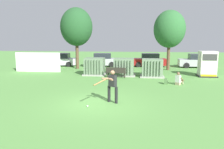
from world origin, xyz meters
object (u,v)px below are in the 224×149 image
at_px(parked_car_left_of_center, 102,60).
at_px(parked_car_rightmost, 197,61).
at_px(seated_spectator, 179,80).
at_px(parked_car_right_of_center, 149,60).
at_px(backpack, 166,81).
at_px(transformer_mid_east, 152,68).
at_px(transformer_west, 95,67).
at_px(transformer_mid_west, 124,67).
at_px(parked_car_leftmost, 60,60).
at_px(batter, 112,85).
at_px(park_bench, 116,72).
at_px(sports_ball, 87,106).
at_px(generator_enclosure, 207,64).

height_order(parked_car_left_of_center, parked_car_rightmost, same).
xyz_separation_m(seated_spectator, parked_car_right_of_center, (-1.69, 10.93, 0.38)).
relative_size(backpack, parked_car_right_of_center, 0.10).
height_order(transformer_mid_east, parked_car_right_of_center, same).
relative_size(transformer_west, transformer_mid_west, 1.00).
xyz_separation_m(seated_spectator, parked_car_leftmost, (-12.86, 10.05, 0.38)).
relative_size(transformer_mid_east, backpack, 4.77).
bearing_deg(batter, transformer_west, 107.12).
distance_m(parked_car_left_of_center, parked_car_right_of_center, 5.91).
xyz_separation_m(park_bench, sports_ball, (-0.55, -8.51, -0.49)).
height_order(transformer_west, parked_car_rightmost, same).
height_order(sports_ball, parked_car_right_of_center, parked_car_right_of_center).
bearing_deg(parked_car_leftmost, seated_spectator, -38.01).
bearing_deg(transformer_mid_west, parked_car_left_of_center, 115.41).
relative_size(transformer_mid_east, parked_car_left_of_center, 0.48).
xyz_separation_m(seated_spectator, backpack, (-0.92, 0.10, -0.16)).
distance_m(transformer_west, parked_car_right_of_center, 9.06).
relative_size(park_bench, sports_ball, 20.44).
relative_size(park_bench, parked_car_leftmost, 0.42).
relative_size(generator_enclosure, park_bench, 1.25).
distance_m(seated_spectator, parked_car_right_of_center, 11.07).
distance_m(transformer_west, sports_ball, 9.90).
xyz_separation_m(parked_car_leftmost, parked_car_rightmost, (16.83, 0.57, 0.00)).
height_order(transformer_west, parked_car_leftmost, same).
bearing_deg(generator_enclosure, transformer_mid_west, -176.81).
height_order(transformer_mid_west, backpack, transformer_mid_west).
relative_size(transformer_mid_west, generator_enclosure, 0.91).
distance_m(generator_enclosure, parked_car_rightmost, 6.70).
bearing_deg(transformer_west, backpack, -29.93).
bearing_deg(seated_spectator, parked_car_leftmost, 141.99).
height_order(transformer_west, generator_enclosure, generator_enclosure).
bearing_deg(park_bench, parked_car_right_of_center, 69.10).
xyz_separation_m(transformer_mid_east, parked_car_left_of_center, (-5.81, 7.19, -0.04)).
distance_m(generator_enclosure, parked_car_leftmost, 17.13).
distance_m(transformer_mid_east, batter, 8.88).
distance_m(transformer_mid_east, parked_car_rightmost, 9.34).
relative_size(transformer_mid_west, batter, 1.21).
relative_size(generator_enclosure, sports_ball, 25.56).
xyz_separation_m(batter, sports_ball, (-1.13, -0.86, -0.93)).
height_order(transformer_mid_west, generator_enclosure, generator_enclosure).
bearing_deg(parked_car_rightmost, transformer_mid_west, -139.59).
bearing_deg(sports_ball, parked_car_right_of_center, 77.42).
xyz_separation_m(transformer_mid_east, sports_ball, (-3.71, -9.35, -0.74)).
height_order(batter, parked_car_leftmost, batter).
xyz_separation_m(batter, parked_car_rightmost, (8.32, 15.86, -0.22)).
bearing_deg(transformer_west, transformer_mid_west, -1.61).
bearing_deg(transformer_mid_west, sports_ball, -96.91).
height_order(batter, seated_spectator, batter).
xyz_separation_m(park_bench, parked_car_leftmost, (-7.92, 7.63, 0.22)).
distance_m(transformer_west, backpack, 7.15).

